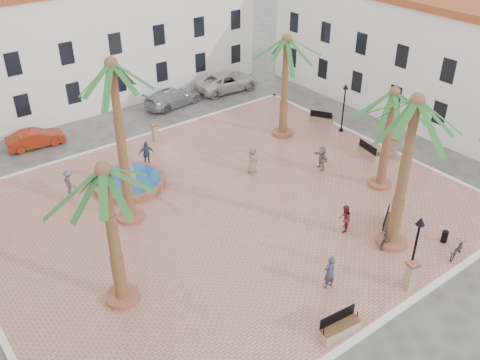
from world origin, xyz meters
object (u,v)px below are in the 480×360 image
(palm_nw, at_px, (113,82))
(palm_sw, at_px, (106,187))
(fountain, at_px, (129,181))
(litter_bin, at_px, (445,237))
(bollard_e, at_px, (394,147))
(cyclist_a, at_px, (329,272))
(bench_s, at_px, (340,328))
(car_red, at_px, (36,138))
(pedestrian_fountain_b, at_px, (146,154))
(bollard_se, at_px, (411,275))
(palm_s, at_px, (414,119))
(pedestrian_north, at_px, (69,182))
(palm_ne, at_px, (286,50))
(pedestrian_east, at_px, (322,158))
(bollard_n, at_px, (155,133))
(bench_ne, at_px, (321,118))
(bicycle_b, at_px, (386,238))
(palm_e, at_px, (393,105))
(car_white, at_px, (227,82))
(pedestrian_fountain_a, at_px, (252,160))
(bench_se, at_px, (389,225))
(lamppost_s, at_px, (417,240))
(car_silver, at_px, (173,97))
(bicycle_a, at_px, (457,250))
(cyclist_b, at_px, (345,219))
(bench_e, at_px, (369,152))
(lamppost_e, at_px, (344,100))

(palm_nw, distance_m, palm_sw, 6.59)
(fountain, height_order, litter_bin, fountain)
(bollard_e, bearing_deg, cyclist_a, -153.21)
(bench_s, bearing_deg, car_red, 105.52)
(pedestrian_fountain_b, bearing_deg, bollard_se, -65.22)
(palm_s, height_order, pedestrian_north, palm_s)
(palm_ne, distance_m, bollard_se, 17.40)
(litter_bin, distance_m, pedestrian_east, 9.27)
(palm_nw, xyz_separation_m, bollard_n, (5.72, 7.28, -7.23))
(bench_ne, xyz_separation_m, bicycle_b, (-7.96, -12.59, 0.19))
(palm_e, relative_size, bollard_e, 4.44)
(bollard_se, distance_m, bollard_e, 12.68)
(palm_ne, bearing_deg, fountain, 178.08)
(bench_ne, bearing_deg, car_white, -22.13)
(fountain, distance_m, pedestrian_fountain_a, 7.64)
(palm_s, xyz_separation_m, pedestrian_east, (2.58, 7.70, -6.24))
(bench_s, height_order, bench_se, bench_s)
(palm_nw, distance_m, bench_se, 15.89)
(palm_sw, distance_m, palm_ne, 18.55)
(palm_e, xyz_separation_m, lamppost_s, (-5.82, -6.52, -2.69))
(cyclist_a, xyz_separation_m, pedestrian_fountain_a, (3.74, 10.31, 0.02))
(palm_sw, xyz_separation_m, bollard_n, (8.93, 12.68, -5.24))
(bollard_e, height_order, car_silver, bollard_e)
(fountain, xyz_separation_m, palm_ne, (11.92, -0.40, 5.80))
(pedestrian_fountain_b, bearing_deg, bicycle_a, -54.29)
(fountain, bearing_deg, bollard_n, 44.76)
(palm_e, relative_size, pedestrian_east, 4.03)
(bench_s, distance_m, cyclist_b, 7.26)
(pedestrian_east, bearing_deg, litter_bin, 8.65)
(bench_e, bearing_deg, palm_ne, 32.31)
(litter_bin, xyz_separation_m, pedestrian_fountain_b, (-8.27, 16.27, 0.53))
(car_silver, bearing_deg, palm_e, -176.06)
(palm_sw, height_order, bench_se, palm_sw)
(lamppost_s, distance_m, bicycle_b, 3.60)
(palm_sw, relative_size, bench_ne, 4.04)
(bench_se, distance_m, pedestrian_fountain_a, 9.35)
(palm_ne, relative_size, pedestrian_east, 4.61)
(litter_bin, bearing_deg, bench_e, 64.47)
(palm_sw, height_order, bollard_n, palm_sw)
(palm_e, relative_size, lamppost_e, 1.76)
(bench_s, distance_m, bench_ne, 20.80)
(palm_e, bearing_deg, car_red, 129.37)
(bollard_e, xyz_separation_m, pedestrian_fountain_a, (-8.58, 4.09, 0.15))
(bench_ne, xyz_separation_m, bicycle_a, (-5.86, -15.31, 0.14))
(palm_e, height_order, bollard_se, palm_e)
(lamppost_e, relative_size, pedestrian_fountain_b, 2.09)
(bench_s, bearing_deg, bollard_e, 37.31)
(bench_ne, xyz_separation_m, pedestrian_fountain_a, (-8.74, -2.71, 0.63))
(bollard_n, relative_size, car_silver, 0.26)
(palm_s, relative_size, pedestrian_fountain_a, 4.63)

